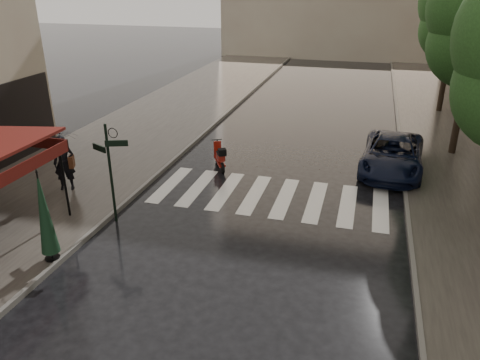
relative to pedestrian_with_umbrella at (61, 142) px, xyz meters
The scene contains 13 objects.
ground 6.19m from the pedestrian_with_umbrella, 49.03° to the right, with size 120.00×120.00×0.00m, color black.
sidewalk_near 7.77m from the pedestrian_with_umbrella, 94.76° to the left, with size 6.00×60.00×0.12m, color #38332D.
sidewalk_far 16.11m from the pedestrian_with_umbrella, 28.10° to the left, with size 5.50×60.00×0.12m, color #38332D.
curb_near 8.11m from the pedestrian_with_umbrella, 72.19° to the left, with size 0.12×60.00×0.16m, color #595651.
curb_far 13.72m from the pedestrian_with_umbrella, 33.66° to the left, with size 0.12×60.00×0.16m, color #595651.
crosswalk 7.25m from the pedestrian_with_umbrella, 12.68° to the left, with size 7.85×3.20×0.01m.
signpost 3.05m from the pedestrian_with_umbrella, 28.58° to the right, with size 1.17×0.29×3.10m.
tree_mid 15.80m from the pedestrian_with_umbrella, 29.42° to the left, with size 3.80×3.80×8.34m.
tree_far 20.22m from the pedestrian_with_umbrella, 46.97° to the left, with size 3.80×3.80×8.16m.
pedestrian_with_umbrella is the anchor object (origin of this frame).
scooter 5.80m from the pedestrian_with_umbrella, 38.06° to the left, with size 0.89×1.40×1.02m.
parked_car 12.06m from the pedestrian_with_umbrella, 25.02° to the left, with size 2.21×4.78×1.33m, color black.
parasol_back 4.56m from the pedestrian_with_umbrella, 60.69° to the right, with size 0.47×0.47×2.50m.
Camera 1 is at (5.88, -8.21, 6.91)m, focal length 35.00 mm.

